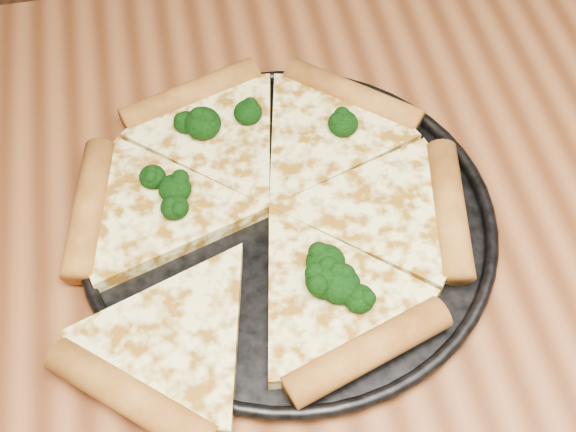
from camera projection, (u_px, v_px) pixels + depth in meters
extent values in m
cube|color=brown|center=(397.00, 358.00, 0.61)|extent=(1.20, 0.90, 0.04)
cylinder|color=black|center=(288.00, 225.00, 0.65)|extent=(0.33, 0.33, 0.01)
torus|color=black|center=(288.00, 220.00, 0.64)|extent=(0.34, 0.34, 0.01)
cylinder|color=#BB792E|center=(353.00, 96.00, 0.72)|extent=(0.12, 0.11, 0.03)
cylinder|color=#BB792E|center=(191.00, 95.00, 0.72)|extent=(0.13, 0.07, 0.03)
cylinder|color=#BB792E|center=(89.00, 208.00, 0.64)|extent=(0.05, 0.13, 0.03)
cylinder|color=#BB792E|center=(130.00, 397.00, 0.55)|extent=(0.12, 0.11, 0.03)
cylinder|color=#BB792E|center=(368.00, 351.00, 0.57)|extent=(0.13, 0.07, 0.03)
cylinder|color=#BB792E|center=(449.00, 209.00, 0.64)|extent=(0.05, 0.13, 0.03)
ellipsoid|color=black|center=(203.00, 123.00, 0.68)|extent=(0.03, 0.03, 0.02)
ellipsoid|color=black|center=(359.00, 299.00, 0.58)|extent=(0.02, 0.02, 0.02)
ellipsoid|color=black|center=(175.00, 207.00, 0.63)|extent=(0.02, 0.02, 0.02)
ellipsoid|color=black|center=(326.00, 280.00, 0.59)|extent=(0.03, 0.03, 0.02)
ellipsoid|color=black|center=(335.00, 286.00, 0.59)|extent=(0.02, 0.02, 0.02)
ellipsoid|color=black|center=(324.00, 271.00, 0.60)|extent=(0.02, 0.02, 0.02)
ellipsoid|color=black|center=(248.00, 112.00, 0.69)|extent=(0.03, 0.03, 0.02)
ellipsoid|color=black|center=(340.00, 285.00, 0.59)|extent=(0.03, 0.03, 0.02)
ellipsoid|color=black|center=(326.00, 262.00, 0.60)|extent=(0.03, 0.03, 0.02)
ellipsoid|color=black|center=(175.00, 189.00, 0.64)|extent=(0.03, 0.03, 0.02)
ellipsoid|color=black|center=(343.00, 123.00, 0.68)|extent=(0.03, 0.03, 0.02)
ellipsoid|color=black|center=(186.00, 122.00, 0.68)|extent=(0.02, 0.02, 0.02)
ellipsoid|color=black|center=(152.00, 177.00, 0.65)|extent=(0.02, 0.02, 0.02)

